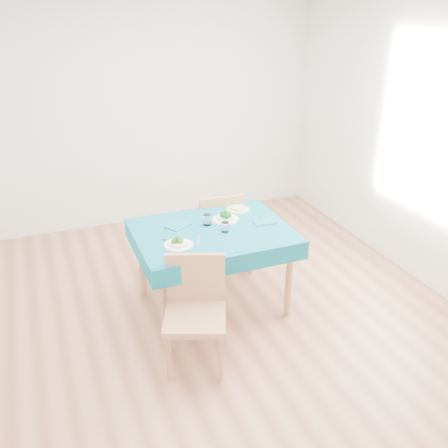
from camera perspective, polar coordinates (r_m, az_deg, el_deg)
name	(u,v)px	position (r m, az deg, el deg)	size (l,w,h in m)	color
room_shell	(224,167)	(3.99, 0.00, 6.51)	(4.02, 4.52, 2.73)	brown
table	(213,268)	(4.46, -1.29, -5.10)	(1.32, 1.00, 0.76)	#095468
chair_near	(194,302)	(3.67, -3.40, -8.91)	(0.45, 0.49, 1.13)	#9C6D49
chair_far	(216,217)	(5.03, -0.92, 0.85)	(0.45, 0.49, 1.12)	#9C6D49
bowl_near	(178,242)	(4.01, -5.23, -2.03)	(0.24, 0.24, 0.07)	white
bowl_far	(226,216)	(4.45, 0.18, 0.88)	(0.24, 0.24, 0.07)	white
fork_near	(167,244)	(4.06, -6.52, -2.32)	(0.03, 0.19, 0.00)	silver
knife_near	(198,240)	(4.11, -2.95, -1.84)	(0.02, 0.20, 0.00)	silver
fork_far	(212,221)	(4.44, -1.40, 0.31)	(0.02, 0.16, 0.00)	silver
knife_far	(262,221)	(4.45, 4.38, 0.29)	(0.02, 0.20, 0.00)	silver
napkin_near	(178,225)	(4.37, -5.24, -0.15)	(0.21, 0.15, 0.01)	#0D5F73
napkin_far	(264,222)	(4.43, 4.63, 0.24)	(0.19, 0.13, 0.01)	#0D5F73
tumbler_center	(207,220)	(4.36, -1.94, 0.48)	(0.07, 0.07, 0.10)	white
tumbler_side	(225,227)	(4.23, 0.11, -0.36)	(0.07, 0.07, 0.09)	white
side_plate	(238,209)	(4.68, 1.58, 1.69)	(0.22, 0.22, 0.01)	#AAD869
bread_slice	(238,208)	(4.68, 1.59, 1.84)	(0.11, 0.11, 0.02)	beige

